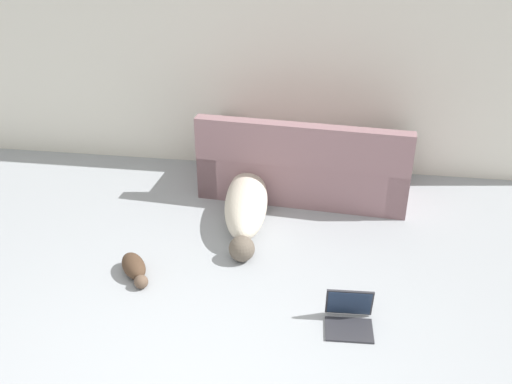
% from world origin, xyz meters
% --- Properties ---
extents(wall_back, '(7.18, 0.06, 2.45)m').
position_xyz_m(wall_back, '(0.00, 3.47, 1.23)').
color(wall_back, silver).
rests_on(wall_back, ground_plane).
extents(couch, '(2.13, 0.99, 0.87)m').
position_xyz_m(couch, '(0.51, 2.87, 0.29)').
color(couch, gray).
rests_on(couch, ground_plane).
extents(dog, '(0.52, 1.72, 0.37)m').
position_xyz_m(dog, '(0.01, 2.21, 0.18)').
color(dog, beige).
rests_on(dog, ground_plane).
extents(cat, '(0.36, 0.46, 0.16)m').
position_xyz_m(cat, '(-0.76, 1.23, 0.08)').
color(cat, '#473323').
rests_on(cat, ground_plane).
extents(laptop_open, '(0.36, 0.32, 0.26)m').
position_xyz_m(laptop_open, '(0.98, 0.90, 0.08)').
color(laptop_open, '#2D2D33').
rests_on(laptop_open, ground_plane).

